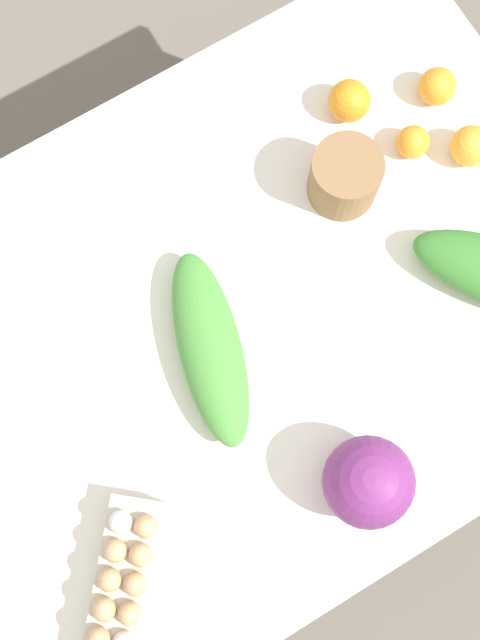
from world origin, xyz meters
TOP-DOWN VIEW (x-y plane):
  - ground_plane at (0.00, 0.00)m, footprint 8.00×8.00m
  - dining_table at (0.00, 0.00)m, footprint 1.45×1.05m
  - cabbage_purple at (0.04, -0.37)m, footprint 0.16×0.16m
  - egg_carton at (-0.41, -0.30)m, footprint 0.26×0.28m
  - paper_bag at (0.31, 0.13)m, footprint 0.14×0.14m
  - greens_bunch_dandelion at (-0.08, -0.02)m, footprint 0.22×0.39m
  - orange_0 at (0.47, 0.13)m, footprint 0.07×0.07m
  - orange_1 at (0.57, 0.20)m, footprint 0.07×0.07m
  - orange_2 at (0.41, 0.26)m, footprint 0.08×0.08m
  - orange_3 at (0.56, 0.06)m, footprint 0.08×0.08m

SIDE VIEW (x-z plane):
  - ground_plane at x=0.00m, z-range 0.00..0.00m
  - dining_table at x=0.00m, z-range 0.30..1.06m
  - orange_0 at x=0.47m, z-range 0.77..0.83m
  - orange_1 at x=0.57m, z-range 0.77..0.84m
  - orange_3 at x=0.56m, z-range 0.77..0.85m
  - orange_2 at x=0.41m, z-range 0.77..0.85m
  - egg_carton at x=-0.41m, z-range 0.76..0.85m
  - greens_bunch_dandelion at x=-0.08m, z-range 0.77..0.85m
  - paper_bag at x=0.31m, z-range 0.77..0.89m
  - cabbage_purple at x=0.04m, z-range 0.77..0.93m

